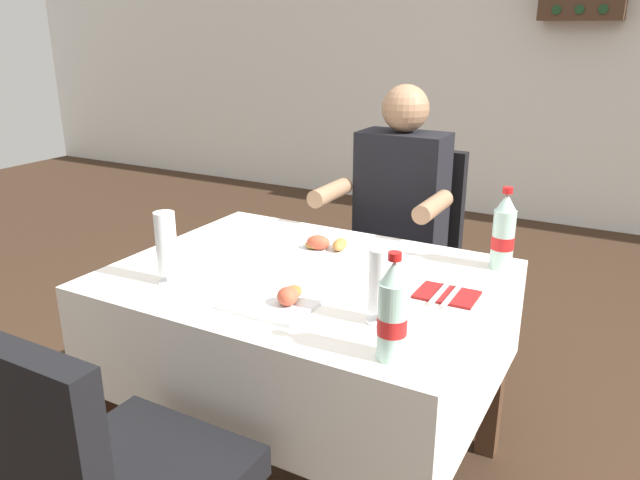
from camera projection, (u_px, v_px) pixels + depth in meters
ground_plane at (331, 472)px, 2.14m from camera, size 11.00×11.00×0.00m
back_wall at (555, 16)px, 4.51m from camera, size 11.00×0.12×3.11m
main_dining_table at (305, 320)px, 1.98m from camera, size 1.18×0.91×0.74m
chair_far_diner_seat at (403, 248)px, 2.69m from camera, size 0.44×0.50×0.97m
seated_diner_far at (395, 221)px, 2.55m from camera, size 0.50×0.46×1.26m
plate_near_camera at (280, 299)px, 1.71m from camera, size 0.24×0.24×0.06m
plate_far_diner at (325, 248)px, 2.10m from camera, size 0.22×0.22×0.06m
beer_glass_left at (380, 286)px, 1.57m from camera, size 0.07×0.07×0.20m
beer_glass_middle at (166, 246)px, 1.82m from camera, size 0.07×0.07×0.22m
cola_bottle_primary at (392, 314)px, 1.39m from camera, size 0.07×0.07×0.26m
cola_bottle_secondary at (503, 233)px, 1.93m from camera, size 0.07×0.07×0.27m
napkin_cutlery_set at (447, 294)px, 1.76m from camera, size 0.17×0.19×0.01m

